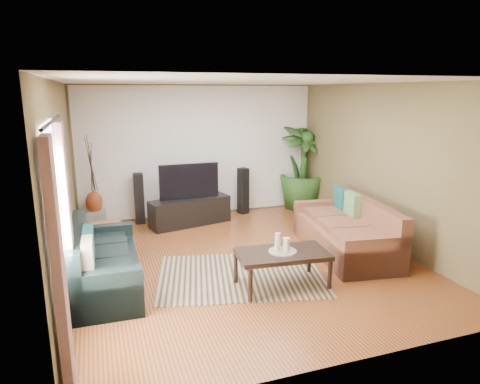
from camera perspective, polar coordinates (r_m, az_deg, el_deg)
name	(u,v)px	position (r m, az deg, el deg)	size (l,w,h in m)	color
floor	(244,260)	(6.74, 0.56, -9.10)	(5.50, 5.50, 0.00)	brown
ceiling	(245,81)	(6.23, 0.62, 14.53)	(5.50, 5.50, 0.00)	white
wall_back	(200,151)	(8.95, -5.35, 5.44)	(5.00, 5.00, 0.00)	brown
wall_front	(348,231)	(3.94, 14.16, -5.13)	(5.00, 5.00, 0.00)	brown
wall_left	(63,187)	(6.00, -22.51, 0.57)	(5.50, 5.50, 0.00)	brown
wall_right	(385,166)	(7.55, 18.81, 3.32)	(5.50, 5.50, 0.00)	brown
backwall_panel	(200,151)	(8.94, -5.34, 5.44)	(4.90, 4.90, 0.00)	white
window_pane	(56,217)	(4.44, -23.37, -3.09)	(1.80, 1.80, 0.00)	white
curtain_near	(59,271)	(3.81, -23.02, -9.72)	(0.08, 0.35, 2.20)	gray
curtain_far	(67,220)	(5.22, -22.03, -3.46)	(0.08, 0.35, 2.20)	gray
curtain_rod	(52,122)	(4.29, -23.81, 8.59)	(0.03, 0.03, 1.90)	black
sofa_left	(105,257)	(5.99, -17.56, -8.31)	(1.94, 0.83, 0.85)	black
sofa_right	(344,226)	(7.16, 13.75, -4.49)	(2.23, 1.00, 0.85)	brown
area_rug	(241,275)	(6.21, 0.11, -11.07)	(2.32, 1.64, 0.01)	tan
coffee_table	(282,269)	(5.84, 5.64, -10.19)	(1.20, 0.66, 0.49)	black
candle_tray	(283,251)	(5.74, 5.69, -7.87)	(0.37, 0.37, 0.02)	gray
candle_tall	(278,242)	(5.70, 5.05, -6.64)	(0.08, 0.08, 0.24)	beige
candle_mid	(287,245)	(5.69, 6.25, -7.00)	(0.08, 0.08, 0.19)	beige
candle_short	(286,243)	(5.79, 6.10, -6.80)	(0.08, 0.08, 0.15)	beige
tv_stand	(190,211)	(8.46, -6.68, -2.59)	(1.58, 0.47, 0.53)	black
television	(189,181)	(8.33, -6.83, 1.46)	(1.16, 0.06, 0.68)	black
speaker_left	(139,199)	(8.65, -13.30, -0.86)	(0.18, 0.20, 1.00)	black
speaker_right	(243,191)	(9.11, 0.42, 0.15)	(0.18, 0.20, 0.98)	black
potted_plant	(302,167)	(9.56, 8.25, 3.31)	(1.04, 1.04, 1.85)	#204617
plant_pot	(301,202)	(9.73, 8.09, -1.30)	(0.34, 0.34, 0.27)	black
pedestal	(96,219)	(8.70, -18.71, -3.40)	(0.34, 0.34, 0.34)	gray
vase	(94,202)	(8.62, -18.87, -1.33)	(0.31, 0.31, 0.43)	maroon
side_table	(107,240)	(7.18, -17.33, -6.10)	(0.48, 0.48, 0.51)	#955830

